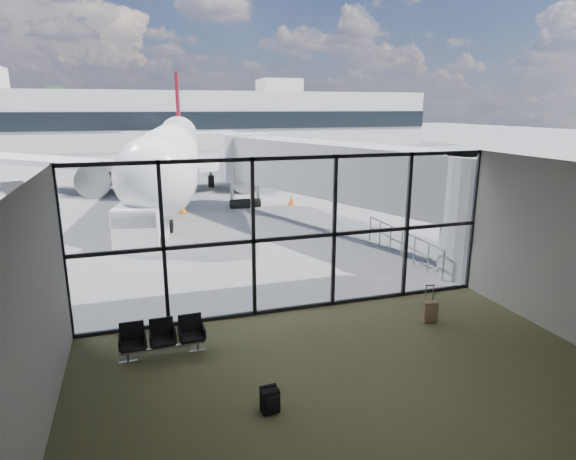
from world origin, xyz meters
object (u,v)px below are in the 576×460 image
seating_row (162,336)px  suitcase (430,311)px  backpack (270,401)px  airliner (173,149)px  service_van (144,221)px  belt_loader (23,207)px

seating_row → suitcase: (7.13, -0.39, -0.17)m
backpack → airliner: 28.90m
service_van → belt_loader: bearing=142.6°
airliner → suitcase: bearing=-72.7°
backpack → belt_loader: belt_loader is taller
airliner → seating_row: bearing=-88.2°
airliner → backpack: bearing=-84.0°
seating_row → service_van: service_van is taller
seating_row → airliner: airliner is taller
belt_loader → seating_row: bearing=-93.2°
suitcase → service_van: service_van is taller
seating_row → backpack: seating_row is taller
backpack → airliner: (0.57, 28.78, 2.55)m
service_van → suitcase: bearing=-44.6°
backpack → service_van: size_ratio=0.12×
backpack → seating_row: bearing=117.6°
seating_row → suitcase: size_ratio=1.90×
service_van → belt_loader: 9.27m
airliner → service_van: (-2.56, -15.28, -1.87)m
belt_loader → backpack: bearing=-91.3°
service_van → seating_row: bearing=-77.5°
seating_row → suitcase: bearing=-4.4°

